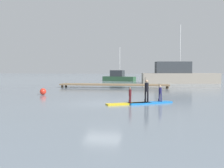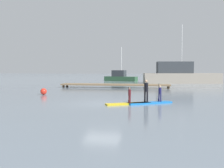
{
  "view_description": "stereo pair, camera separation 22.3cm",
  "coord_description": "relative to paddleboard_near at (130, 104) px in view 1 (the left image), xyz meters",
  "views": [
    {
      "loc": [
        3.75,
        -18.14,
        2.37
      ],
      "look_at": [
        0.14,
        2.98,
        1.18
      ],
      "focal_mm": 43.2,
      "sensor_mm": 36.0,
      "label": 1
    },
    {
      "loc": [
        3.97,
        -18.1,
        2.37
      ],
      "look_at": [
        0.14,
        2.98,
        1.18
      ],
      "focal_mm": 43.2,
      "sensor_mm": 36.0,
      "label": 2
    }
  ],
  "objects": [
    {
      "name": "mooring_buoy_near",
      "position": [
        -8.67,
        5.5,
        0.25
      ],
      "size": [
        0.59,
        0.59,
        0.59
      ],
      "primitive_type": "sphere",
      "color": "red",
      "rests_on": "ground"
    },
    {
      "name": "paddler_child_front",
      "position": [
        2.0,
        1.11,
        0.69
      ],
      "size": [
        0.28,
        0.35,
        1.25
      ],
      "color": "#19194C",
      "rests_on": "paddleboard_far"
    },
    {
      "name": "fishing_boat_white_large",
      "position": [
        5.14,
        28.11,
        1.32
      ],
      "size": [
        12.85,
        4.92,
        9.71
      ],
      "color": "#9E9384",
      "rests_on": "ground"
    },
    {
      "name": "floating_dock",
      "position": [
        -3.69,
        15.92,
        0.33
      ],
      "size": [
        13.95,
        2.01,
        0.48
      ],
      "color": "#846B4C",
      "rests_on": "ground"
    },
    {
      "name": "paddler_adult",
      "position": [
        1.08,
        0.51,
        0.93
      ],
      "size": [
        0.37,
        0.43,
        1.71
      ],
      "color": "black",
      "rests_on": "paddleboard_far"
    },
    {
      "name": "fishing_boat_green_midground",
      "position": [
        -5.95,
        35.28,
        0.76
      ],
      "size": [
        6.88,
        3.48,
        6.75
      ],
      "color": "#2D5638",
      "rests_on": "ground"
    },
    {
      "name": "paddler_child_solo",
      "position": [
        -0.0,
        0.01,
        0.63
      ],
      "size": [
        0.25,
        0.34,
        1.07
      ],
      "color": "#4C1419",
      "rests_on": "paddleboard_near"
    },
    {
      "name": "ground_plane",
      "position": [
        -1.91,
        0.2,
        -0.05
      ],
      "size": [
        240.0,
        240.0,
        0.0
      ],
      "primitive_type": "plane",
      "color": "slate"
    },
    {
      "name": "paddleboard_far",
      "position": [
        1.34,
        0.67,
        0.0
      ],
      "size": [
        3.11,
        2.3,
        0.1
      ],
      "color": "blue",
      "rests_on": "ground"
    },
    {
      "name": "paddleboard_near",
      "position": [
        0.0,
        0.0,
        0.0
      ],
      "size": [
        3.15,
        2.0,
        0.1
      ],
      "color": "gold",
      "rests_on": "ground"
    }
  ]
}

